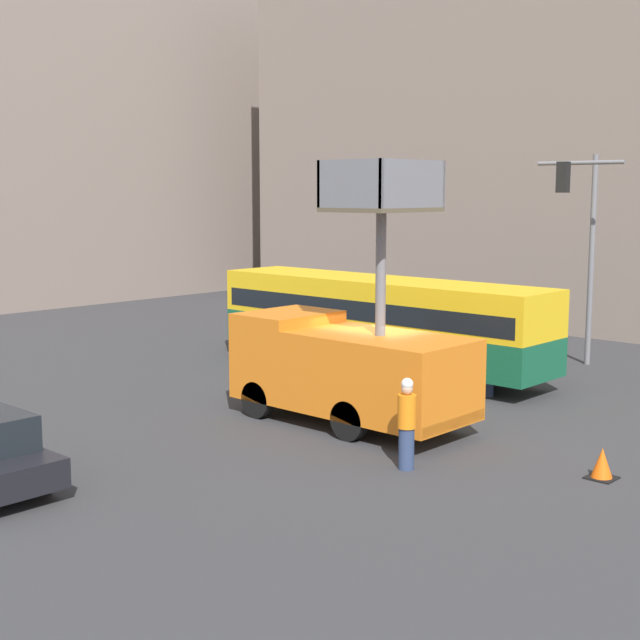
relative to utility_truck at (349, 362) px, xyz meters
The scene contains 8 objects.
ground_plane 1.92m from the utility_truck, ahead, with size 120.00×120.00×0.00m, color #333335.
building_backdrop_side 22.68m from the utility_truck, 15.88° to the left, with size 10.00×28.00×16.18m.
utility_truck is the anchor object (origin of this frame).
city_bus 6.48m from the utility_truck, 32.65° to the left, with size 2.46×11.48×2.91m.
traffic_light_pole 10.56m from the utility_truck, ahead, with size 2.94×2.69×6.74m.
road_worker_near_truck 3.75m from the utility_truck, 120.50° to the right, with size 0.38×0.38×1.89m.
road_worker_directing 4.94m from the utility_truck, 10.21° to the right, with size 0.38×0.38×1.85m.
traffic_cone_near_truck 6.49m from the utility_truck, 87.73° to the right, with size 0.54×0.54×0.62m.
Camera 1 is at (-16.99, -13.65, 5.57)m, focal length 50.00 mm.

